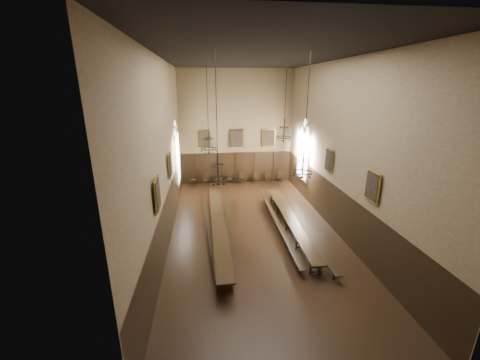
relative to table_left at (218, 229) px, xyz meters
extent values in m
cube|color=black|center=(1.96, 0.19, -0.41)|extent=(9.00, 18.00, 0.02)
cube|color=black|center=(1.96, 0.19, 8.61)|extent=(9.00, 18.00, 0.02)
cube|color=#7D654D|center=(1.96, 9.20, 4.10)|extent=(9.00, 0.02, 9.00)
cube|color=#7D654D|center=(1.96, -8.82, 4.10)|extent=(9.00, 0.02, 9.00)
cube|color=#7D654D|center=(-2.55, 0.19, 4.10)|extent=(0.02, 18.00, 9.00)
cube|color=#7D654D|center=(6.47, 0.19, 4.10)|extent=(0.02, 18.00, 9.00)
cube|color=black|center=(0.00, 0.00, 0.37)|extent=(0.83, 10.29, 0.07)
cube|color=black|center=(4.01, 0.24, 0.28)|extent=(0.82, 9.17, 0.06)
cube|color=black|center=(-0.49, 0.23, 0.02)|extent=(0.94, 9.92, 0.05)
cube|color=black|center=(0.57, 0.26, 0.02)|extent=(0.86, 9.85, 0.05)
cube|color=black|center=(3.35, 0.41, -0.02)|extent=(0.38, 9.07, 0.05)
cube|color=black|center=(4.45, 0.37, 0.03)|extent=(0.60, 10.21, 0.05)
cube|color=black|center=(-1.64, 8.74, 0.06)|extent=(0.49, 0.49, 0.05)
cube|color=black|center=(-1.64, 8.93, 0.32)|extent=(0.43, 0.10, 0.52)
cube|color=black|center=(-0.56, 8.66, 0.05)|extent=(0.43, 0.43, 0.05)
cube|color=black|center=(-0.56, 8.84, 0.30)|extent=(0.42, 0.05, 0.50)
cube|color=black|center=(0.44, 8.72, 0.04)|extent=(0.51, 0.51, 0.05)
cube|color=black|center=(0.44, 8.89, 0.29)|extent=(0.41, 0.16, 0.49)
cube|color=black|center=(1.34, 8.78, 0.01)|extent=(0.42, 0.42, 0.05)
cube|color=black|center=(1.34, 8.95, 0.23)|extent=(0.38, 0.08, 0.45)
cube|color=black|center=(2.36, 8.75, 0.04)|extent=(0.48, 0.48, 0.05)
cube|color=black|center=(2.36, 8.92, 0.28)|extent=(0.41, 0.12, 0.49)
cube|color=black|center=(3.55, 8.66, 0.01)|extent=(0.41, 0.41, 0.05)
cube|color=black|center=(3.55, 8.83, 0.24)|extent=(0.39, 0.07, 0.46)
cube|color=black|center=(4.55, 8.66, 0.00)|extent=(0.38, 0.38, 0.05)
cube|color=black|center=(4.55, 8.82, 0.23)|extent=(0.38, 0.04, 0.45)
cube|color=black|center=(5.54, 8.76, 0.01)|extent=(0.48, 0.48, 0.05)
cube|color=black|center=(5.54, 8.93, 0.23)|extent=(0.37, 0.15, 0.45)
cylinder|color=black|center=(-0.33, 2.81, 6.77)|extent=(0.03, 0.03, 3.66)
torus|color=black|center=(-0.33, 2.81, 3.80)|extent=(0.92, 0.92, 0.05)
torus|color=black|center=(-0.33, 2.81, 4.40)|extent=(0.58, 0.58, 0.04)
cylinder|color=black|center=(-0.33, 2.81, 4.29)|extent=(0.06, 0.06, 1.29)
cylinder|color=black|center=(4.02, 2.48, 7.06)|extent=(0.03, 0.03, 3.08)
torus|color=black|center=(4.02, 2.48, 4.44)|extent=(0.88, 0.88, 0.05)
torus|color=black|center=(4.02, 2.48, 5.01)|extent=(0.56, 0.56, 0.04)
cylinder|color=black|center=(4.02, 2.48, 4.90)|extent=(0.06, 0.06, 1.24)
cylinder|color=black|center=(-0.04, -2.28, 6.62)|extent=(0.03, 0.03, 3.95)
torus|color=black|center=(-0.04, -2.28, 3.54)|extent=(0.89, 0.89, 0.05)
torus|color=black|center=(-0.04, -2.28, 4.12)|extent=(0.57, 0.57, 0.04)
cylinder|color=black|center=(-0.04, -2.28, 4.01)|extent=(0.06, 0.06, 1.26)
cylinder|color=black|center=(3.71, -2.09, 6.65)|extent=(0.03, 0.03, 3.90)
torus|color=black|center=(3.71, -2.09, 3.64)|extent=(0.86, 0.86, 0.05)
torus|color=black|center=(3.71, -2.09, 4.20)|extent=(0.55, 0.55, 0.04)
cylinder|color=black|center=(3.71, -2.09, 4.10)|extent=(0.06, 0.06, 1.21)
cube|color=#A98528|center=(-0.64, 9.07, 3.30)|extent=(1.10, 0.12, 1.40)
cube|color=black|center=(-0.64, 9.07, 3.30)|extent=(0.98, 0.02, 1.28)
cube|color=#A98528|center=(1.96, 9.07, 3.30)|extent=(1.10, 0.12, 1.40)
cube|color=black|center=(1.96, 9.07, 3.30)|extent=(0.98, 0.02, 1.28)
cube|color=#A98528|center=(4.56, 9.07, 3.30)|extent=(1.10, 0.12, 1.40)
cube|color=black|center=(4.56, 9.07, 3.30)|extent=(0.98, 0.02, 1.28)
cube|color=#A98528|center=(-2.42, 1.19, 3.30)|extent=(0.12, 1.00, 1.30)
cube|color=black|center=(-2.42, 1.19, 3.30)|extent=(0.02, 0.88, 1.18)
cube|color=#A98528|center=(-2.42, -3.31, 3.30)|extent=(0.12, 1.00, 1.30)
cube|color=black|center=(-2.42, -3.31, 3.30)|extent=(0.02, 0.88, 1.18)
cube|color=#A98528|center=(6.34, 1.19, 3.30)|extent=(0.12, 1.00, 1.30)
cube|color=black|center=(6.34, 1.19, 3.30)|extent=(0.02, 0.88, 1.18)
cube|color=#A98528|center=(6.34, -3.31, 3.30)|extent=(0.12, 1.00, 1.30)
cube|color=black|center=(6.34, -3.31, 3.30)|extent=(0.02, 0.88, 1.18)
camera|label=1|loc=(-0.50, -14.16, 7.27)|focal=22.00mm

